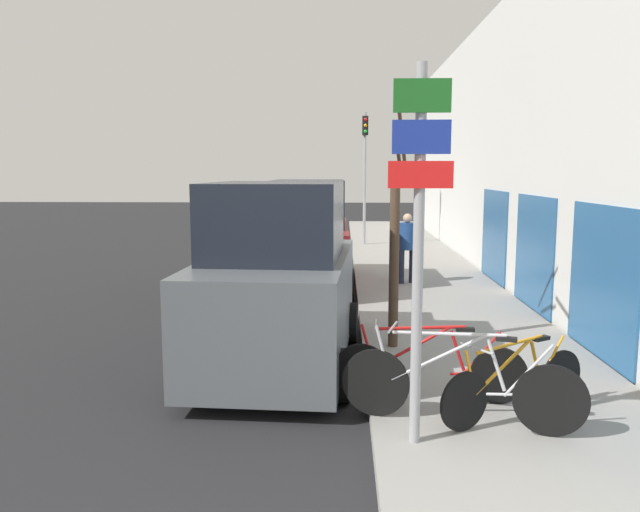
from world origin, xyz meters
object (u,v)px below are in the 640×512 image
at_px(parked_car_1, 309,241).
at_px(street_tree, 395,239).
at_px(bicycle_1, 516,383).
at_px(pedestrian_near, 407,243).
at_px(signpost, 419,235).
at_px(parked_car_0, 278,286).
at_px(bicycle_2, 429,368).
at_px(bicycle_0, 460,386).
at_px(traffic_light, 365,160).

relative_size(parked_car_1, street_tree, 1.26).
xyz_separation_m(bicycle_1, pedestrian_near, (-0.35, 7.78, 0.56)).
height_order(signpost, parked_car_0, signpost).
relative_size(bicycle_2, parked_car_0, 0.51).
xyz_separation_m(bicycle_0, bicycle_2, (-0.21, 0.66, -0.04)).
height_order(bicycle_1, pedestrian_near, pedestrian_near).
bearing_deg(parked_car_1, bicycle_1, -72.15).
bearing_deg(signpost, traffic_light, 89.85).
xyz_separation_m(pedestrian_near, street_tree, (-0.69, -5.14, 0.66)).
distance_m(street_tree, traffic_light, 12.73).
xyz_separation_m(signpost, parked_car_0, (-1.57, 2.69, -0.98)).
height_order(pedestrian_near, traffic_light, traffic_light).
bearing_deg(pedestrian_near, signpost, -112.75).
xyz_separation_m(bicycle_2, traffic_light, (-0.24, 14.89, 2.51)).
height_order(bicycle_0, parked_car_0, parked_car_0).
height_order(parked_car_1, street_tree, street_tree).
xyz_separation_m(bicycle_2, pedestrian_near, (0.48, 7.37, 0.54)).
bearing_deg(bicycle_1, traffic_light, -28.63).
bearing_deg(parked_car_1, street_tree, -73.82).
relative_size(bicycle_2, parked_car_1, 0.46).
xyz_separation_m(signpost, traffic_light, (0.04, 15.95, 0.92)).
distance_m(bicycle_1, parked_car_1, 8.03).
relative_size(signpost, street_tree, 0.95).
bearing_deg(parked_car_0, bicycle_2, -38.33).
height_order(bicycle_2, pedestrian_near, pedestrian_near).
distance_m(signpost, traffic_light, 15.98).
xyz_separation_m(bicycle_1, parked_car_0, (-2.68, 2.03, 0.63)).
bearing_deg(bicycle_2, bicycle_1, -112.44).
xyz_separation_m(signpost, bicycle_0, (0.49, 0.40, -1.55)).
relative_size(signpost, pedestrian_near, 2.20).
bearing_deg(bicycle_1, signpost, 87.89).
bearing_deg(bicycle_0, bicycle_2, 33.05).
relative_size(bicycle_2, traffic_light, 0.48).
distance_m(parked_car_0, pedestrian_near, 6.20).
distance_m(bicycle_0, parked_car_0, 3.13).
bearing_deg(bicycle_0, bicycle_1, -52.55).
xyz_separation_m(signpost, street_tree, (0.07, 3.29, -0.39)).
bearing_deg(bicycle_1, bicycle_2, 31.50).
distance_m(parked_car_1, pedestrian_near, 2.21).
xyz_separation_m(bicycle_0, pedestrian_near, (0.27, 8.03, 0.50)).
relative_size(signpost, bicycle_2, 1.63).
bearing_deg(parked_car_0, bicycle_0, -44.96).
relative_size(bicycle_2, street_tree, 0.58).
height_order(signpost, bicycle_2, signpost).
relative_size(bicycle_0, parked_car_1, 0.51).
bearing_deg(parked_car_1, traffic_light, 78.34).
relative_size(bicycle_0, pedestrian_near, 1.49).
relative_size(signpost, parked_car_0, 0.83).
xyz_separation_m(bicycle_2, parked_car_0, (-1.84, 1.63, 0.62)).
xyz_separation_m(signpost, bicycle_2, (0.28, 1.06, -1.59)).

